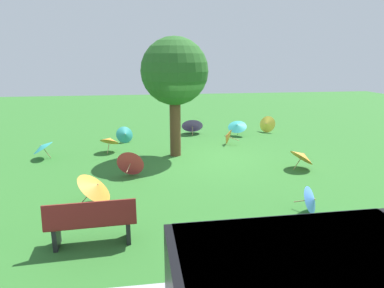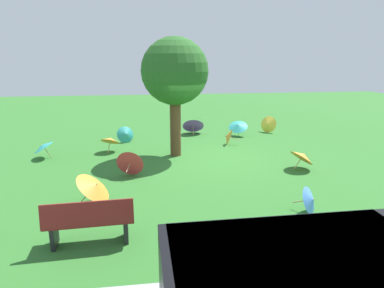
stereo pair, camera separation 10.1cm
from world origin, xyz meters
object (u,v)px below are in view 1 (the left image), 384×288
Objects in this scene: parasol_blue_0 at (312,200)px; parasol_yellow_0 at (267,124)px; parasol_purple_0 at (192,124)px; parasol_orange_3 at (303,156)px; parasol_orange_1 at (227,136)px; parasol_red_0 at (131,162)px; parasol_teal_3 at (125,134)px; parasol_orange_2 at (96,187)px; parasol_orange_0 at (110,140)px; shade_tree at (175,73)px; park_bench at (92,222)px; parasol_teal_4 at (42,147)px; parasol_teal_7 at (237,126)px.

parasol_yellow_0 is at bearing -103.51° from parasol_blue_0.
parasol_orange_3 is at bearing 116.18° from parasol_purple_0.
parasol_yellow_0 is 2.96m from parasol_orange_1.
parasol_teal_3 is (0.35, -3.93, -0.06)m from parasol_red_0.
parasol_orange_0 is at bearing -88.90° from parasol_orange_2.
parasol_orange_3 is (-5.53, 4.10, 0.08)m from parasol_teal_3.
shade_tree is at bearing 131.60° from parasol_teal_3.
park_bench is 6.42m from shade_tree.
parasol_orange_1 is (0.39, -6.14, 0.01)m from parasol_blue_0.
parasol_purple_0 is 1.34× the size of parasol_teal_4.
parasol_teal_7 is (-7.42, -2.34, 0.03)m from parasol_teal_4.
parasol_orange_2 is at bearing 60.13° from shade_tree.
parasol_orange_0 is 7.45m from parasol_blue_0.
parasol_orange_1 is at bearing -171.32° from parasol_teal_4.
parasol_purple_0 is at bearing -156.64° from parasol_teal_3.
shade_tree reaches higher than parasol_purple_0.
shade_tree is 3.55m from parasol_orange_1.
park_bench is at bearing 58.23° from parasol_orange_1.
parasol_red_0 is at bearing 95.15° from parasol_teal_3.
parasol_yellow_0 is 6.38m from parasol_teal_3.
parasol_orange_3 reaches higher than parasol_blue_0.
park_bench is 4.67m from parasol_blue_0.
parasol_orange_0 is at bearing -49.40° from parasol_blue_0.
parasol_teal_3 is 5.93m from parasol_orange_2.
parasol_teal_7 reaches higher than parasol_orange_3.
parasol_blue_0 is at bearing 117.44° from shade_tree.
parasol_teal_4 is (8.95, 2.86, 0.04)m from parasol_yellow_0.
parasol_blue_0 is at bearing 122.14° from parasol_teal_3.
parasol_orange_0 is at bearing 19.04° from parasol_yellow_0.
parasol_teal_7 is (-1.86, 0.75, 0.03)m from parasol_purple_0.
shade_tree is at bearing 29.75° from parasol_orange_1.
shade_tree is 4.64× the size of parasol_red_0.
parasol_teal_4 is at bearing 17.75° from parasol_yellow_0.
park_bench is 6.30m from parasol_teal_4.
parasol_red_0 is 1.12× the size of parasol_teal_3.
parasol_red_0 is at bearing 107.51° from parasol_orange_0.
shade_tree is 5.26× the size of parasol_teal_4.
parasol_teal_3 is (2.90, 1.25, -0.09)m from parasol_purple_0.
shade_tree is 3.93× the size of parasol_purple_0.
parasol_yellow_0 is 9.63m from parasol_orange_2.
parasol_red_0 is (1.48, 1.87, -2.44)m from shade_tree.
parasol_purple_0 is (-3.38, -2.56, -0.02)m from parasol_orange_0.
parasol_teal_3 is at bearing -48.40° from shade_tree.
park_bench is at bearing 92.10° from parasol_orange_0.
parasol_purple_0 is at bearing -3.84° from parasol_yellow_0.
parasol_blue_0 is 8.23m from parasol_teal_3.
parasol_yellow_0 is at bearing -160.96° from parasol_orange_0.
parasol_teal_4 reaches higher than parasol_orange_1.
parasol_yellow_0 is 0.90× the size of parasol_orange_3.
parasol_purple_0 reaches higher than parasol_yellow_0.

